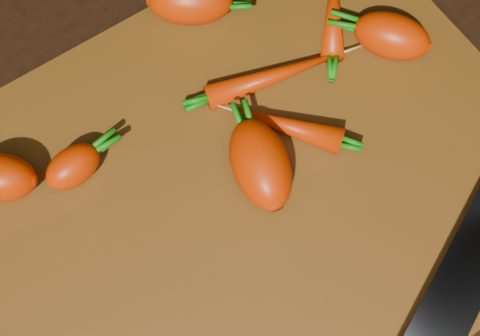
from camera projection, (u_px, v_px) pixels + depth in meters
ground at (246, 192)px, 0.58m from camera, size 2.00×2.00×0.01m
cutting_board at (247, 188)px, 0.57m from camera, size 0.50×0.40×0.01m
carrot_1 at (0, 177)px, 0.54m from camera, size 0.07×0.07×0.04m
carrot_2 at (190, 0)px, 0.60m from camera, size 0.09×0.08×0.04m
carrot_3 at (260, 164)px, 0.54m from camera, size 0.07×0.09×0.05m
carrot_4 at (73, 167)px, 0.55m from camera, size 0.05×0.04×0.03m
carrot_5 at (392, 36)px, 0.59m from camera, size 0.07×0.08×0.04m
carrot_6 at (333, 9)px, 0.61m from camera, size 0.08×0.09×0.02m
carrot_7 at (275, 75)px, 0.59m from camera, size 0.13×0.05×0.02m
carrot_8 at (289, 127)px, 0.57m from camera, size 0.08×0.09×0.02m
knife at (473, 260)px, 0.53m from camera, size 0.35×0.18×0.02m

